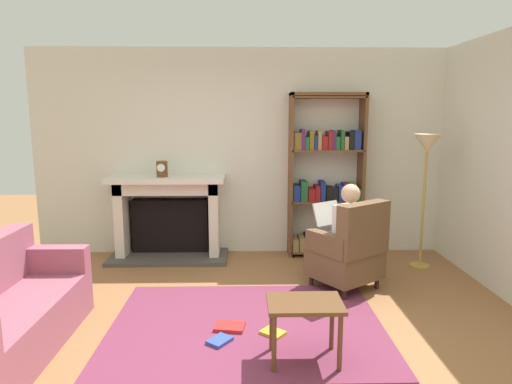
{
  "coord_description": "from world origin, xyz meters",
  "views": [
    {
      "loc": [
        -0.0,
        -3.4,
        1.85
      ],
      "look_at": [
        0.1,
        1.2,
        1.05
      ],
      "focal_mm": 31.28,
      "sensor_mm": 36.0,
      "label": 1
    }
  ],
  "objects_px": {
    "bookshelf": "(326,180)",
    "side_table": "(305,311)",
    "armchair_reading": "(350,251)",
    "floor_lamp": "(427,155)",
    "mantel_clock": "(162,169)",
    "seated_reader": "(342,231)",
    "fireplace": "(169,214)",
    "sofa_floral": "(0,316)"
  },
  "relations": [
    {
      "from": "floor_lamp",
      "to": "bookshelf",
      "type": "bearing_deg",
      "value": 153.86
    },
    {
      "from": "side_table",
      "to": "floor_lamp",
      "type": "bearing_deg",
      "value": 50.88
    },
    {
      "from": "bookshelf",
      "to": "side_table",
      "type": "relative_size",
      "value": 3.79
    },
    {
      "from": "armchair_reading",
      "to": "seated_reader",
      "type": "distance_m",
      "value": 0.23
    },
    {
      "from": "armchair_reading",
      "to": "seated_reader",
      "type": "height_order",
      "value": "seated_reader"
    },
    {
      "from": "mantel_clock",
      "to": "seated_reader",
      "type": "distance_m",
      "value": 2.37
    },
    {
      "from": "bookshelf",
      "to": "side_table",
      "type": "xyz_separation_m",
      "value": [
        -0.61,
        -2.62,
        -0.6
      ]
    },
    {
      "from": "bookshelf",
      "to": "sofa_floral",
      "type": "distance_m",
      "value": 3.9
    },
    {
      "from": "sofa_floral",
      "to": "mantel_clock",
      "type": "bearing_deg",
      "value": -19.38
    },
    {
      "from": "side_table",
      "to": "floor_lamp",
      "type": "xyz_separation_m",
      "value": [
        1.7,
        2.08,
        0.97
      ]
    },
    {
      "from": "mantel_clock",
      "to": "armchair_reading",
      "type": "height_order",
      "value": "mantel_clock"
    },
    {
      "from": "side_table",
      "to": "floor_lamp",
      "type": "height_order",
      "value": "floor_lamp"
    },
    {
      "from": "sofa_floral",
      "to": "armchair_reading",
      "type": "bearing_deg",
      "value": -66.65
    },
    {
      "from": "seated_reader",
      "to": "sofa_floral",
      "type": "relative_size",
      "value": 0.67
    },
    {
      "from": "fireplace",
      "to": "side_table",
      "type": "height_order",
      "value": "fireplace"
    },
    {
      "from": "seated_reader",
      "to": "sofa_floral",
      "type": "bearing_deg",
      "value": -9.98
    },
    {
      "from": "mantel_clock",
      "to": "floor_lamp",
      "type": "bearing_deg",
      "value": -7.13
    },
    {
      "from": "bookshelf",
      "to": "side_table",
      "type": "bearing_deg",
      "value": -103.02
    },
    {
      "from": "mantel_clock",
      "to": "armchair_reading",
      "type": "xyz_separation_m",
      "value": [
        2.16,
        -1.07,
        -0.75
      ]
    },
    {
      "from": "mantel_clock",
      "to": "bookshelf",
      "type": "xyz_separation_m",
      "value": [
        2.1,
        0.14,
        -0.17
      ]
    },
    {
      "from": "fireplace",
      "to": "bookshelf",
      "type": "bearing_deg",
      "value": 0.95
    },
    {
      "from": "floor_lamp",
      "to": "mantel_clock",
      "type": "bearing_deg",
      "value": 172.87
    },
    {
      "from": "sofa_floral",
      "to": "side_table",
      "type": "distance_m",
      "value": 2.34
    },
    {
      "from": "side_table",
      "to": "mantel_clock",
      "type": "bearing_deg",
      "value": 121.04
    },
    {
      "from": "bookshelf",
      "to": "side_table",
      "type": "height_order",
      "value": "bookshelf"
    },
    {
      "from": "fireplace",
      "to": "sofa_floral",
      "type": "xyz_separation_m",
      "value": [
        -0.89,
        -2.44,
        -0.25
      ]
    },
    {
      "from": "bookshelf",
      "to": "sofa_floral",
      "type": "height_order",
      "value": "bookshelf"
    },
    {
      "from": "fireplace",
      "to": "mantel_clock",
      "type": "relative_size",
      "value": 7.6
    },
    {
      "from": "fireplace",
      "to": "seated_reader",
      "type": "height_order",
      "value": "seated_reader"
    },
    {
      "from": "side_table",
      "to": "armchair_reading",
      "type": "bearing_deg",
      "value": 64.89
    },
    {
      "from": "sofa_floral",
      "to": "side_table",
      "type": "relative_size",
      "value": 3.04
    },
    {
      "from": "fireplace",
      "to": "armchair_reading",
      "type": "relative_size",
      "value": 1.56
    },
    {
      "from": "bookshelf",
      "to": "armchair_reading",
      "type": "distance_m",
      "value": 1.34
    },
    {
      "from": "mantel_clock",
      "to": "sofa_floral",
      "type": "relative_size",
      "value": 0.12
    },
    {
      "from": "fireplace",
      "to": "side_table",
      "type": "distance_m",
      "value": 2.97
    },
    {
      "from": "fireplace",
      "to": "seated_reader",
      "type": "relative_size",
      "value": 1.32
    },
    {
      "from": "bookshelf",
      "to": "seated_reader",
      "type": "height_order",
      "value": "bookshelf"
    },
    {
      "from": "mantel_clock",
      "to": "armchair_reading",
      "type": "distance_m",
      "value": 2.52
    },
    {
      "from": "bookshelf",
      "to": "seated_reader",
      "type": "distance_m",
      "value": 1.17
    },
    {
      "from": "seated_reader",
      "to": "floor_lamp",
      "type": "height_order",
      "value": "floor_lamp"
    },
    {
      "from": "side_table",
      "to": "sofa_floral",
      "type": "bearing_deg",
      "value": 176.52
    },
    {
      "from": "fireplace",
      "to": "sofa_floral",
      "type": "bearing_deg",
      "value": -110.04
    }
  ]
}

